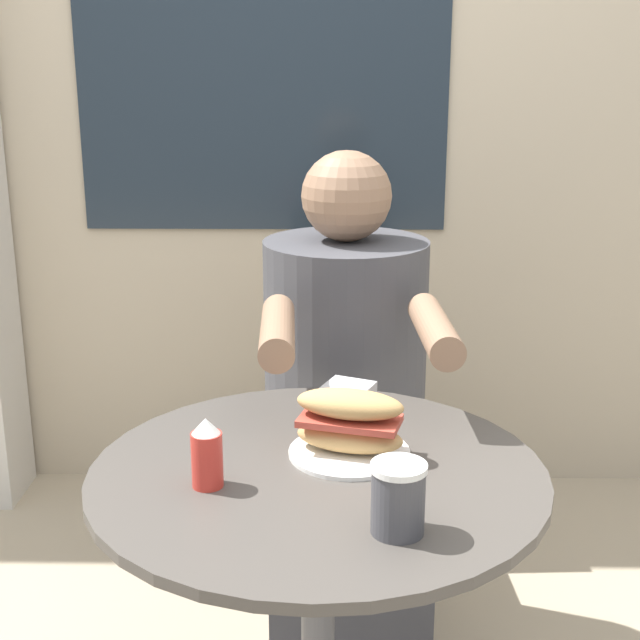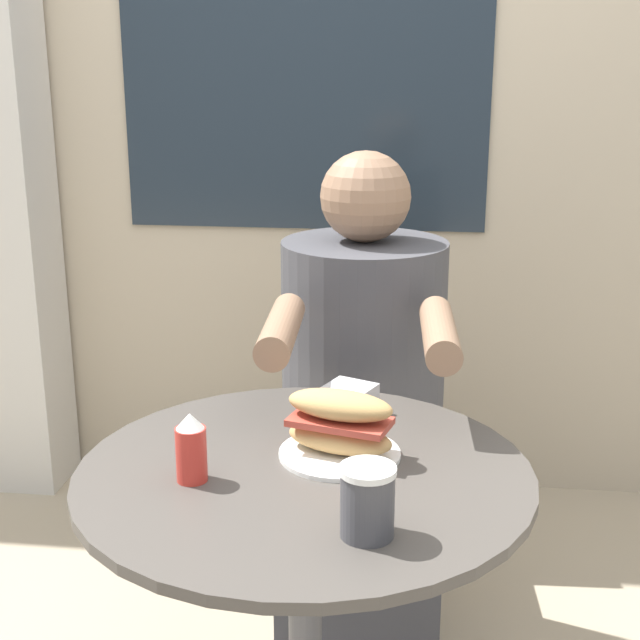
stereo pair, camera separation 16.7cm
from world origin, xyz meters
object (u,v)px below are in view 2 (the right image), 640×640
at_px(drink_cup, 367,501).
at_px(condiment_bottle, 191,448).
at_px(diner_chair, 369,387).
at_px(seated_diner, 362,441).
at_px(sandwich_on_plate, 340,427).
at_px(cafe_table, 305,566).

distance_m(drink_cup, condiment_bottle, 0.33).
distance_m(diner_chair, seated_diner, 0.35).
xyz_separation_m(diner_chair, condiment_bottle, (-0.23, -1.01, 0.26)).
bearing_deg(sandwich_on_plate, cafe_table, -132.49).
xyz_separation_m(drink_cup, condiment_bottle, (-0.30, 0.14, 0.00)).
bearing_deg(cafe_table, seated_diner, 84.69).
height_order(seated_diner, drink_cup, seated_diner).
bearing_deg(sandwich_on_plate, diner_chair, 90.37).
height_order(seated_diner, condiment_bottle, seated_diner).
relative_size(drink_cup, condiment_bottle, 0.92).
bearing_deg(diner_chair, cafe_table, 84.24).
bearing_deg(seated_diner, cafe_table, 81.89).
xyz_separation_m(cafe_table, drink_cup, (0.12, -0.21, 0.24)).
bearing_deg(seated_diner, diner_chair, -91.75).
distance_m(seated_diner, sandwich_on_plate, 0.60).
xyz_separation_m(cafe_table, sandwich_on_plate, (0.05, 0.06, 0.24)).
bearing_deg(sandwich_on_plate, condiment_bottle, -151.97).
height_order(cafe_table, seated_diner, seated_diner).
xyz_separation_m(cafe_table, seated_diner, (0.06, 0.60, -0.02)).
height_order(cafe_table, sandwich_on_plate, sandwich_on_plate).
xyz_separation_m(cafe_table, diner_chair, (0.05, 0.95, -0.01)).
bearing_deg(condiment_bottle, sandwich_on_plate, 28.03).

